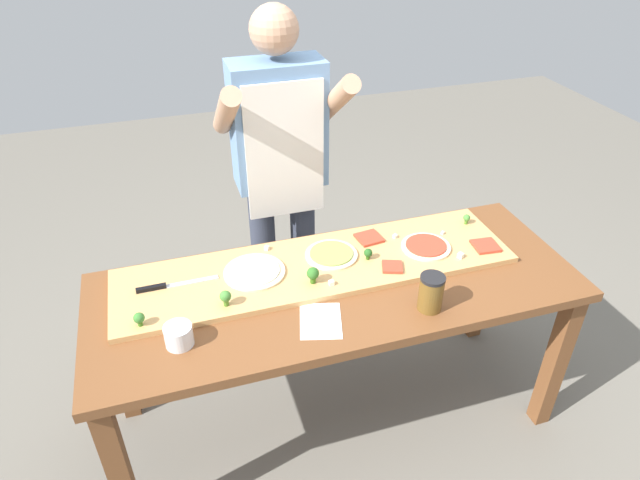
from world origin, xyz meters
name	(u,v)px	position (x,y,z in m)	size (l,w,h in m)	color
ground_plane	(334,414)	(0.00, 0.00, 0.00)	(8.00, 8.00, 0.00)	#6B665B
prep_table	(337,303)	(0.00, 0.00, 0.66)	(1.89, 0.71, 0.76)	brown
cutting_board	(317,266)	(-0.05, 0.12, 0.78)	(1.59, 0.41, 0.02)	tan
chefs_knife	(166,286)	(-0.63, 0.14, 0.79)	(0.31, 0.02, 0.02)	#B7BABF
pizza_whole_tomato_red	(426,246)	(0.42, 0.09, 0.80)	(0.20, 0.20, 0.02)	beige
pizza_whole_white_garlic	(254,272)	(-0.29, 0.13, 0.80)	(0.24, 0.24, 0.02)	beige
pizza_whole_pesto_green	(331,254)	(0.03, 0.15, 0.80)	(0.21, 0.21, 0.02)	beige
pizza_slice_center	(392,267)	(0.23, 0.00, 0.79)	(0.08, 0.08, 0.01)	#BC3D28
pizza_slice_near_left	(369,238)	(0.22, 0.22, 0.79)	(0.10, 0.10, 0.01)	#BC3D28
pizza_slice_far_left	(485,246)	(0.66, 0.02, 0.79)	(0.10, 0.10, 0.01)	#BC3D28
broccoli_floret_back_mid	(313,274)	(-0.09, 0.01, 0.83)	(0.05, 0.05, 0.07)	#366618
broccoli_floret_front_right	(139,318)	(-0.73, -0.04, 0.82)	(0.04, 0.04, 0.05)	#3F7220
broccoli_floret_center_right	(225,297)	(-0.43, -0.03, 0.83)	(0.04, 0.04, 0.06)	#487A23
broccoli_floret_back_right	(467,218)	(0.67, 0.21, 0.82)	(0.03, 0.03, 0.05)	#487A23
broccoli_floret_front_mid	(368,253)	(0.16, 0.09, 0.82)	(0.03, 0.03, 0.05)	#2C5915
cheese_crumble_a	(443,233)	(0.53, 0.16, 0.79)	(0.01, 0.01, 0.01)	silver
cheese_crumble_b	(461,256)	(0.52, -0.02, 0.80)	(0.02, 0.02, 0.02)	white
cheese_crumble_c	(331,283)	(-0.03, -0.03, 0.80)	(0.02, 0.02, 0.02)	white
cheese_crumble_d	(395,236)	(0.33, 0.20, 0.80)	(0.02, 0.02, 0.02)	white
cheese_crumble_e	(267,248)	(-0.21, 0.27, 0.80)	(0.02, 0.02, 0.02)	white
flour_cup	(179,336)	(-0.61, -0.15, 0.80)	(0.10, 0.10, 0.08)	white
sauce_jar	(431,293)	(0.27, -0.24, 0.84)	(0.09, 0.09, 0.14)	brown
recipe_note	(321,321)	(-0.12, -0.18, 0.77)	(0.15, 0.19, 0.00)	white
cook_center	(280,163)	(-0.06, 0.62, 1.00)	(0.54, 0.39, 1.67)	#333847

